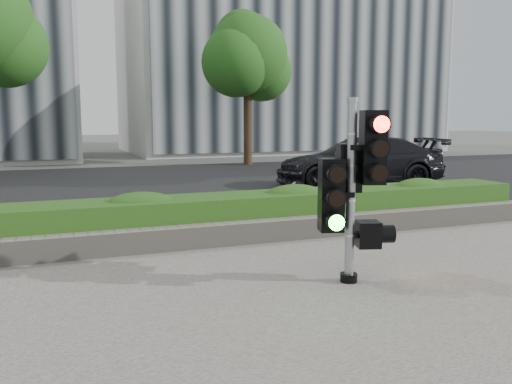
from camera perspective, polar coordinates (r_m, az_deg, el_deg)
ground at (r=6.86m, az=1.78°, el=-9.22°), size 120.00×120.00×0.00m
sidewalk at (r=4.81m, az=14.17°, el=-16.95°), size 16.00×11.00×0.03m
road at (r=16.35m, az=-12.19°, el=0.64°), size 60.00×13.00×0.02m
curb at (r=9.73m, az=-5.58°, el=-3.76°), size 60.00×0.25×0.12m
stone_wall at (r=8.53m, az=-3.27°, el=-4.43°), size 12.00×0.32×0.34m
hedge at (r=9.10m, az=-4.56°, el=-2.57°), size 12.00×1.00×0.68m
building_right at (r=34.10m, az=2.24°, el=14.57°), size 18.00×10.00×12.00m
tree_right at (r=23.17m, az=-0.97°, el=13.97°), size 4.10×3.58×6.53m
traffic_signal at (r=6.56m, az=10.15°, el=1.08°), size 0.81×0.67×2.21m
car_dark at (r=16.25m, az=10.82°, el=3.20°), size 5.21×2.88×1.43m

